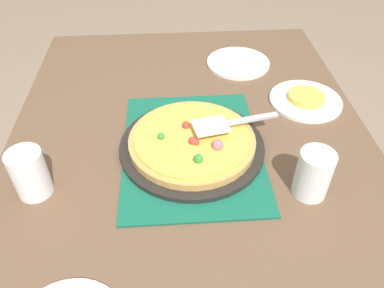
% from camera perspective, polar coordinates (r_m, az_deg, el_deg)
% --- Properties ---
extents(dining_table, '(1.40, 1.00, 0.75)m').
position_cam_1_polar(dining_table, '(1.09, 0.00, -5.10)').
color(dining_table, brown).
rests_on(dining_table, ground_plane).
extents(placemat, '(0.48, 0.36, 0.01)m').
position_cam_1_polar(placemat, '(1.01, 0.00, -0.72)').
color(placemat, '#145B42').
rests_on(placemat, dining_table).
extents(pizza_pan, '(0.38, 0.38, 0.01)m').
position_cam_1_polar(pizza_pan, '(1.00, 0.00, -0.30)').
color(pizza_pan, black).
rests_on(pizza_pan, placemat).
extents(pizza, '(0.33, 0.33, 0.05)m').
position_cam_1_polar(pizza, '(0.99, 0.02, 0.54)').
color(pizza, tan).
rests_on(pizza, pizza_pan).
extents(plate_near_left, '(0.22, 0.22, 0.01)m').
position_cam_1_polar(plate_near_left, '(1.23, 16.61, 6.25)').
color(plate_near_left, white).
rests_on(plate_near_left, dining_table).
extents(plate_side, '(0.22, 0.22, 0.01)m').
position_cam_1_polar(plate_side, '(1.38, 6.91, 11.96)').
color(plate_side, white).
rests_on(plate_side, dining_table).
extents(served_slice_left, '(0.11, 0.11, 0.02)m').
position_cam_1_polar(served_slice_left, '(1.22, 16.72, 6.74)').
color(served_slice_left, '#EAB747').
rests_on(served_slice_left, plate_near_left).
extents(cup_near, '(0.08, 0.08, 0.12)m').
position_cam_1_polar(cup_near, '(0.91, 17.70, -4.28)').
color(cup_near, white).
rests_on(cup_near, dining_table).
extents(cup_far, '(0.08, 0.08, 0.12)m').
position_cam_1_polar(cup_far, '(0.94, -23.11, -4.07)').
color(cup_far, white).
rests_on(cup_far, dining_table).
extents(pizza_server, '(0.09, 0.23, 0.01)m').
position_cam_1_polar(pizza_server, '(0.99, 5.47, 3.16)').
color(pizza_server, silver).
rests_on(pizza_server, pizza).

